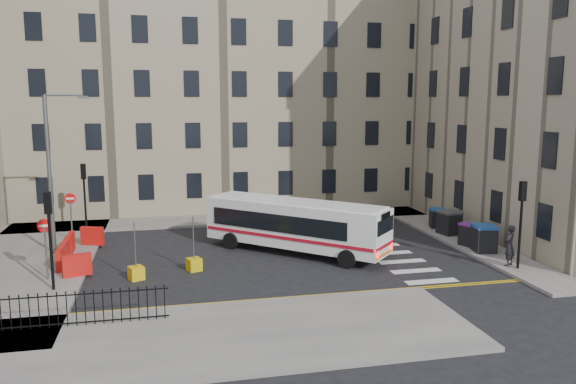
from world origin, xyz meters
name	(u,v)px	position (x,y,z in m)	size (l,w,h in m)	color
ground	(310,251)	(0.00, 0.00, 0.00)	(120.00, 120.00, 0.00)	black
pavement_north	(188,222)	(-6.00, 8.60, 0.07)	(36.00, 3.20, 0.15)	slate
pavement_east	(431,226)	(9.00, 4.00, 0.07)	(2.40, 26.00, 0.15)	slate
pavement_west	(30,261)	(-14.00, 1.00, 0.07)	(6.00, 22.00, 0.15)	slate
pavement_sw	(181,340)	(-7.00, -10.00, 0.07)	(20.00, 6.00, 0.15)	slate
terrace_north	(167,91)	(-7.00, 15.50, 8.62)	(38.30, 10.80, 17.20)	gray
corner_east	(570,74)	(19.00, 5.00, 9.62)	(17.80, 24.30, 19.20)	gray
traffic_light_east	(521,211)	(8.60, -5.50, 2.87)	(0.28, 0.22, 4.10)	black
traffic_light_nw	(84,187)	(-12.00, 6.50, 2.87)	(0.28, 0.22, 4.10)	black
traffic_light_sw	(49,225)	(-12.00, -4.00, 2.87)	(0.28, 0.22, 4.10)	black
streetlamp	(49,172)	(-13.00, 2.00, 4.34)	(0.50, 0.22, 8.14)	#595B5E
no_entry_north	(71,207)	(-12.50, 4.50, 2.08)	(0.60, 0.08, 3.00)	#595B5E
no_entry_south	(45,236)	(-12.50, -2.50, 2.08)	(0.60, 0.08, 3.00)	#595B5E
roadworks_barriers	(74,250)	(-11.84, 0.50, 0.65)	(1.66, 6.26, 1.00)	red
iron_railings	(53,311)	(-11.25, -8.20, 0.75)	(7.80, 0.04, 1.20)	black
bus	(295,224)	(-0.81, -0.07, 1.56)	(8.73, 8.43, 2.70)	silver
wheelie_bin_a	(484,238)	(8.69, -2.44, 0.84)	(1.29, 1.42, 1.38)	black
wheelie_bin_b	(471,235)	(8.69, -1.23, 0.76)	(1.28, 1.36, 1.21)	black
wheelie_bin_c	(473,233)	(9.13, -0.69, 0.71)	(1.07, 1.18, 1.12)	black
wheelie_bin_d	(449,222)	(8.84, 1.50, 0.83)	(1.26, 1.39, 1.35)	black
wheelie_bin_e	(437,218)	(9.01, 3.27, 0.74)	(1.19, 1.28, 1.17)	black
pedestrian	(510,245)	(8.43, -5.03, 1.14)	(0.72, 0.47, 1.97)	black
bollard_yellow	(194,264)	(-6.15, -2.12, 0.30)	(0.60, 0.60, 0.60)	gold
bollard_chevron	(136,273)	(-8.73, -2.91, 0.30)	(0.60, 0.60, 0.60)	gold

